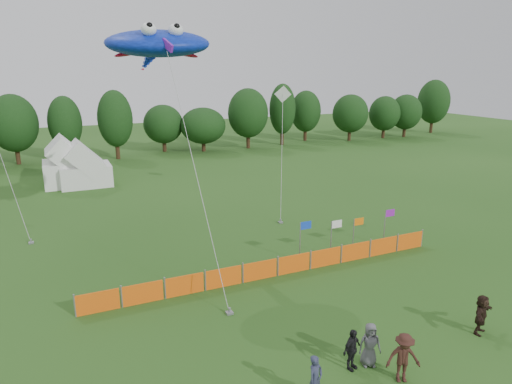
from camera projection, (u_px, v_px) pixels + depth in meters
name	position (u px, v px, depth m)	size (l,w,h in m)	color
ground	(324.00, 368.00, 16.69)	(160.00, 160.00, 0.00)	#234C16
treeline	(136.00, 122.00, 55.67)	(104.57, 8.78, 8.36)	#382314
tent_left	(67.00, 165.00, 42.30)	(4.16, 4.16, 3.67)	white
tent_right	(85.00, 168.00, 42.10)	(4.54, 3.63, 3.20)	silver
barrier_fence	(277.00, 267.00, 23.95)	(19.90, 0.06, 1.00)	#EE590D
flag_row	(345.00, 229.00, 26.94)	(6.73, 0.62, 2.29)	gray
spectator_a	(315.00, 379.00, 14.87)	(0.60, 0.40, 1.66)	#2D304B
spectator_c	(403.00, 358.00, 15.78)	(1.19, 0.69, 1.85)	#371C16
spectator_d	(352.00, 350.00, 16.46)	(0.93, 0.39, 1.59)	black
spectator_e	(370.00, 345.00, 16.67)	(0.82, 0.54, 1.69)	#505055
spectator_f	(481.00, 314.00, 18.69)	(1.58, 0.50, 1.70)	black
stingray_kite	(157.00, 44.00, 23.53)	(6.04, 14.36, 12.77)	#0E2ECB
small_kite_white	(282.00, 125.00, 34.02)	(3.08, 4.60, 9.32)	silver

